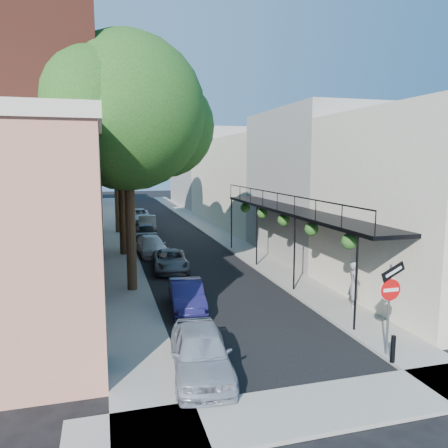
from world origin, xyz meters
TOP-DOWN VIEW (x-y plane):
  - ground at (0.00, 0.00)m, footprint 160.00×160.00m
  - road_surface at (0.00, 30.00)m, footprint 6.00×64.00m
  - sidewalk_left at (-4.00, 30.00)m, footprint 2.00×64.00m
  - sidewalk_right at (4.00, 30.00)m, footprint 2.00×64.00m
  - sidewalk_cross at (0.00, -1.00)m, footprint 12.00×2.00m
  - buildings_left at (-9.30, 28.76)m, footprint 10.10×59.10m
  - buildings_right at (8.99, 29.49)m, footprint 9.80×55.00m
  - sign_post at (3.16, 0.97)m, footprint 0.89×0.17m
  - bollard at (3.00, 0.50)m, footprint 0.14×0.14m
  - oak_near at (-3.37, 10.26)m, footprint 7.48×6.80m
  - oak_mid at (-3.42, 18.23)m, footprint 6.60×6.00m
  - oak_far at (-3.35, 27.27)m, footprint 7.70×7.00m
  - parked_car_a at (-2.50, 1.48)m, footprint 2.02×4.12m
  - parked_car_b at (-1.86, 6.89)m, footprint 1.54×3.67m
  - parked_car_c at (-1.52, 13.44)m, footprint 2.16×4.13m
  - parked_car_d at (-2.06, 17.77)m, footprint 1.93×4.18m
  - parked_car_e at (-1.86, 23.03)m, footprint 1.78×3.78m
  - parked_car_f at (-1.40, 27.22)m, footprint 1.75×4.21m
  - parked_car_g at (-1.66, 33.22)m, footprint 2.29×4.81m
  - pedestrian at (4.60, 5.12)m, footprint 0.69×0.80m

SIDE VIEW (x-z plane):
  - ground at x=0.00m, z-range 0.00..0.00m
  - road_surface at x=0.00m, z-range 0.00..0.01m
  - sidewalk_left at x=-4.00m, z-range 0.00..0.12m
  - sidewalk_right at x=4.00m, z-range 0.00..0.12m
  - sidewalk_cross at x=0.00m, z-range 0.00..0.12m
  - bollard at x=3.00m, z-range 0.12..0.92m
  - parked_car_c at x=-1.52m, z-range 0.00..1.11m
  - parked_car_b at x=-1.86m, z-range 0.00..1.18m
  - parked_car_d at x=-2.06m, z-range 0.00..1.18m
  - parked_car_e at x=-1.86m, z-range 0.00..1.25m
  - parked_car_g at x=-1.66m, z-range 0.00..1.33m
  - parked_car_a at x=-2.50m, z-range 0.00..1.35m
  - parked_car_f at x=-1.40m, z-range 0.00..1.35m
  - pedestrian at x=4.60m, z-range 0.12..1.98m
  - sign_post at x=3.16m, z-range 0.54..3.53m
  - buildings_right at x=8.99m, z-range -0.58..9.42m
  - buildings_left at x=-9.30m, z-range -1.06..10.94m
  - oak_mid at x=-3.42m, z-range 1.96..12.16m
  - oak_near at x=-3.37m, z-range 2.17..13.59m
  - oak_far at x=-3.35m, z-range 2.31..14.21m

